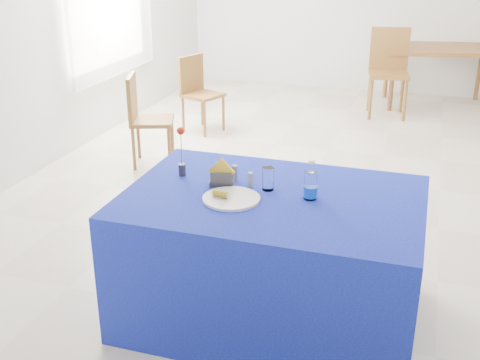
{
  "coord_description": "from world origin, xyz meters",
  "views": [
    {
      "loc": [
        0.91,
        -5.1,
        2.06
      ],
      "look_at": [
        0.06,
        -2.44,
        0.92
      ],
      "focal_mm": 45.0,
      "sensor_mm": 36.0,
      "label": 1
    }
  ],
  "objects_px": {
    "plate": "(231,199)",
    "oak_table": "(440,53)",
    "blue_table": "(271,257)",
    "chair_win_b": "(198,88)",
    "water_bottle": "(310,186)",
    "chair_win_a": "(143,114)",
    "chair_bg_left": "(389,66)"
  },
  "relations": [
    {
      "from": "blue_table",
      "to": "oak_table",
      "type": "bearing_deg",
      "value": 80.92
    },
    {
      "from": "plate",
      "to": "chair_bg_left",
      "type": "height_order",
      "value": "chair_bg_left"
    },
    {
      "from": "plate",
      "to": "oak_table",
      "type": "relative_size",
      "value": 0.21
    },
    {
      "from": "water_bottle",
      "to": "oak_table",
      "type": "bearing_deg",
      "value": 83.05
    },
    {
      "from": "chair_bg_left",
      "to": "oak_table",
      "type": "bearing_deg",
      "value": 38.2
    },
    {
      "from": "plate",
      "to": "blue_table",
      "type": "relative_size",
      "value": 0.19
    },
    {
      "from": "water_bottle",
      "to": "chair_win_a",
      "type": "height_order",
      "value": "water_bottle"
    },
    {
      "from": "water_bottle",
      "to": "chair_bg_left",
      "type": "distance_m",
      "value": 4.54
    },
    {
      "from": "chair_bg_left",
      "to": "blue_table",
      "type": "bearing_deg",
      "value": -101.59
    },
    {
      "from": "chair_bg_left",
      "to": "chair_win_b",
      "type": "xyz_separation_m",
      "value": [
        -1.96,
        -1.32,
        -0.12
      ]
    },
    {
      "from": "blue_table",
      "to": "water_bottle",
      "type": "bearing_deg",
      "value": 6.07
    },
    {
      "from": "water_bottle",
      "to": "chair_win_a",
      "type": "distance_m",
      "value": 2.87
    },
    {
      "from": "oak_table",
      "to": "chair_win_b",
      "type": "distance_m",
      "value": 3.19
    },
    {
      "from": "blue_table",
      "to": "chair_win_b",
      "type": "distance_m",
      "value": 3.66
    },
    {
      "from": "oak_table",
      "to": "chair_win_b",
      "type": "bearing_deg",
      "value": -142.79
    },
    {
      "from": "blue_table",
      "to": "chair_win_a",
      "type": "bearing_deg",
      "value": 131.1
    },
    {
      "from": "chair_win_a",
      "to": "chair_win_b",
      "type": "xyz_separation_m",
      "value": [
        0.09,
        1.18,
        -0.02
      ]
    },
    {
      "from": "plate",
      "to": "water_bottle",
      "type": "relative_size",
      "value": 1.43
    },
    {
      "from": "water_bottle",
      "to": "oak_table",
      "type": "xyz_separation_m",
      "value": [
        0.63,
        5.14,
        -0.15
      ]
    },
    {
      "from": "chair_bg_left",
      "to": "chair_win_a",
      "type": "xyz_separation_m",
      "value": [
        -2.05,
        -2.49,
        -0.1
      ]
    },
    {
      "from": "oak_table",
      "to": "chair_win_b",
      "type": "xyz_separation_m",
      "value": [
        -2.54,
        -1.92,
        -0.2
      ]
    },
    {
      "from": "blue_table",
      "to": "chair_win_b",
      "type": "height_order",
      "value": "chair_win_b"
    },
    {
      "from": "chair_bg_left",
      "to": "chair_win_a",
      "type": "relative_size",
      "value": 1.19
    },
    {
      "from": "oak_table",
      "to": "chair_win_a",
      "type": "height_order",
      "value": "chair_win_a"
    },
    {
      "from": "blue_table",
      "to": "chair_win_a",
      "type": "height_order",
      "value": "chair_win_a"
    },
    {
      "from": "blue_table",
      "to": "chair_win_b",
      "type": "relative_size",
      "value": 1.92
    },
    {
      "from": "blue_table",
      "to": "oak_table",
      "type": "xyz_separation_m",
      "value": [
        0.83,
        5.16,
        0.3
      ]
    },
    {
      "from": "water_bottle",
      "to": "chair_bg_left",
      "type": "height_order",
      "value": "chair_bg_left"
    },
    {
      "from": "plate",
      "to": "chair_win_b",
      "type": "distance_m",
      "value": 3.7
    },
    {
      "from": "blue_table",
      "to": "chair_bg_left",
      "type": "distance_m",
      "value": 4.57
    },
    {
      "from": "chair_win_a",
      "to": "plate",
      "type": "bearing_deg",
      "value": -162.75
    },
    {
      "from": "plate",
      "to": "chair_win_b",
      "type": "bearing_deg",
      "value": 114.28
    }
  ]
}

